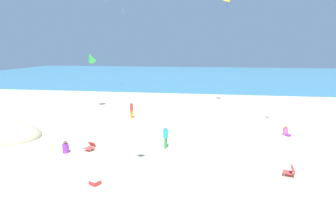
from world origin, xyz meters
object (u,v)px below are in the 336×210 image
at_px(beach_chair_mid_beach, 90,146).
at_px(kite_green, 91,57).
at_px(beach_chair_far_right, 290,171).
at_px(person_3, 286,132).
at_px(cooler_box, 95,182).
at_px(person_0, 132,109).
at_px(kite_purple, 123,5).
at_px(person_2, 166,136).
at_px(person_4, 66,148).

bearing_deg(beach_chair_mid_beach, kite_green, -137.53).
height_order(beach_chair_far_right, person_3, person_3).
distance_m(cooler_box, kite_green, 18.88).
height_order(beach_chair_far_right, person_0, person_0).
height_order(beach_chair_mid_beach, cooler_box, beach_chair_mid_beach).
bearing_deg(person_3, beach_chair_far_right, -44.52).
bearing_deg(beach_chair_mid_beach, beach_chair_far_right, 100.31).
bearing_deg(person_3, person_0, -137.12).
xyz_separation_m(beach_chair_far_right, kite_purple, (-17.37, 27.28, 12.51)).
height_order(cooler_box, person_3, person_3).
height_order(person_0, person_2, person_2).
xyz_separation_m(cooler_box, person_2, (2.57, 5.51, 0.75)).
bearing_deg(person_3, cooler_box, -81.46).
bearing_deg(kite_green, person_3, -20.30).
bearing_deg(person_4, beach_chair_mid_beach, -96.64).
height_order(beach_chair_mid_beach, person_4, person_4).
xyz_separation_m(beach_chair_mid_beach, person_3, (13.37, 5.32, 0.03)).
bearing_deg(person_2, beach_chair_far_right, 171.48).
distance_m(cooler_box, person_4, 5.19).
bearing_deg(person_3, beach_chair_mid_beach, -100.73).
bearing_deg(cooler_box, kite_purple, 104.61).
bearing_deg(kite_purple, beach_chair_far_right, -57.52).
bearing_deg(kite_green, cooler_box, -66.18).
xyz_separation_m(person_2, person_3, (8.60, 4.19, -0.59)).
height_order(beach_chair_far_right, kite_green, kite_green).
relative_size(person_2, kite_green, 0.75).
xyz_separation_m(kite_purple, kite_green, (0.44, -13.18, -7.22)).
height_order(beach_chair_mid_beach, kite_green, kite_green).
height_order(cooler_box, person_2, person_2).
bearing_deg(beach_chair_far_right, person_4, 12.45).
distance_m(person_0, person_2, 8.89).
distance_m(person_2, person_4, 6.42).
distance_m(beach_chair_far_right, person_2, 7.71).
bearing_deg(person_0, person_2, -124.22).
relative_size(person_0, person_2, 0.98).
distance_m(person_3, kite_purple, 30.25).
distance_m(person_0, kite_purple, 21.22).
bearing_deg(kite_green, person_2, -48.15).
distance_m(beach_chair_far_right, kite_purple, 34.68).
relative_size(beach_chair_mid_beach, kite_purple, 0.58).
height_order(cooler_box, kite_purple, kite_purple).
xyz_separation_m(beach_chair_far_right, person_0, (-11.59, 10.72, 0.58)).
bearing_deg(person_0, kite_purple, 44.30).
bearing_deg(kite_green, person_4, -73.75).
distance_m(beach_chair_mid_beach, person_0, 8.79).
height_order(person_2, kite_purple, kite_purple).
bearing_deg(beach_chair_mid_beach, cooler_box, 46.25).
distance_m(person_0, person_3, 13.60).
distance_m(beach_chair_mid_beach, kite_purple, 28.81).
relative_size(person_4, kite_green, 0.40).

